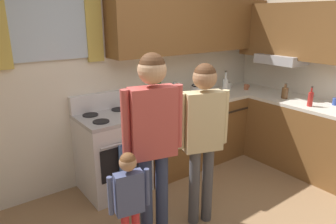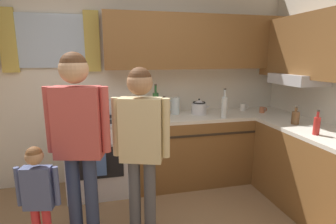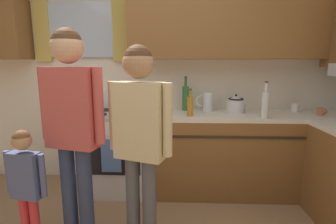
{
  "view_description": "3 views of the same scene",
  "coord_description": "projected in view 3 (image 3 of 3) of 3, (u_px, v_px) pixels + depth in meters",
  "views": [
    {
      "loc": [
        -1.64,
        -1.39,
        1.94
      ],
      "look_at": [
        0.08,
        0.93,
        1.03
      ],
      "focal_mm": 32.76,
      "sensor_mm": 36.0,
      "label": 1
    },
    {
      "loc": [
        -0.11,
        -1.61,
        1.64
      ],
      "look_at": [
        0.47,
        0.84,
        1.11
      ],
      "focal_mm": 28.07,
      "sensor_mm": 36.0,
      "label": 2
    },
    {
      "loc": [
        0.42,
        -1.24,
        1.43
      ],
      "look_at": [
        0.33,
        1.05,
        1.0
      ],
      "focal_mm": 27.37,
      "sensor_mm": 36.0,
      "label": 3
    }
  ],
  "objects": [
    {
      "name": "stovetop_kettle",
      "position": [
        236.0,
        104.0,
        2.83
      ],
      "size": [
        0.27,
        0.2,
        0.21
      ],
      "color": "silver",
      "rests_on": "kitchen_counter_run"
    },
    {
      "name": "stove_oven",
      "position": [
        119.0,
        149.0,
        2.94
      ],
      "size": [
        0.7,
        0.67,
        1.1
      ],
      "color": "silver",
      "rests_on": "ground"
    },
    {
      "name": "kitchen_counter_run",
      "position": [
        292.0,
        168.0,
        2.46
      ],
      "size": [
        2.18,
        2.07,
        0.9
      ],
      "color": "brown",
      "rests_on": "ground"
    },
    {
      "name": "adult_in_plaid",
      "position": [
        140.0,
        129.0,
        1.8
      ],
      "size": [
        0.47,
        0.26,
        1.56
      ],
      "color": "#4C4C51",
      "rests_on": "ground"
    },
    {
      "name": "mug_ceramic_white",
      "position": [
        295.0,
        108.0,
        2.88
      ],
      "size": [
        0.13,
        0.08,
        0.09
      ],
      "color": "white",
      "rests_on": "kitchen_counter_run"
    },
    {
      "name": "bottle_oil_amber",
      "position": [
        190.0,
        106.0,
        2.64
      ],
      "size": [
        0.06,
        0.06,
        0.29
      ],
      "color": "#B27223",
      "rests_on": "kitchen_counter_run"
    },
    {
      "name": "bottle_wine_green",
      "position": [
        186.0,
        97.0,
        2.96
      ],
      "size": [
        0.08,
        0.08,
        0.39
      ],
      "color": "#2D6633",
      "rests_on": "kitchen_counter_run"
    },
    {
      "name": "adult_holding_child",
      "position": [
        72.0,
        116.0,
        1.86
      ],
      "size": [
        0.51,
        0.25,
        1.68
      ],
      "color": "#2D3856",
      "rests_on": "ground"
    },
    {
      "name": "back_wall_unit",
      "position": [
        150.0,
        58.0,
        3.0
      ],
      "size": [
        4.6,
        0.42,
        2.6
      ],
      "color": "silver",
      "rests_on": "ground"
    },
    {
      "name": "cup_terracotta",
      "position": [
        321.0,
        112.0,
        2.69
      ],
      "size": [
        0.11,
        0.07,
        0.08
      ],
      "color": "#B76642",
      "rests_on": "kitchen_counter_run"
    },
    {
      "name": "bottle_tall_clear",
      "position": [
        265.0,
        104.0,
        2.53
      ],
      "size": [
        0.07,
        0.07,
        0.37
      ],
      "color": "silver",
      "rests_on": "kitchen_counter_run"
    },
    {
      "name": "water_pitcher",
      "position": [
        207.0,
        102.0,
        2.92
      ],
      "size": [
        0.19,
        0.11,
        0.22
      ],
      "color": "silver",
      "rests_on": "kitchen_counter_run"
    },
    {
      "name": "small_child",
      "position": [
        26.0,
        180.0,
        1.83
      ],
      "size": [
        0.33,
        0.14,
        0.99
      ],
      "color": "red",
      "rests_on": "ground"
    }
  ]
}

